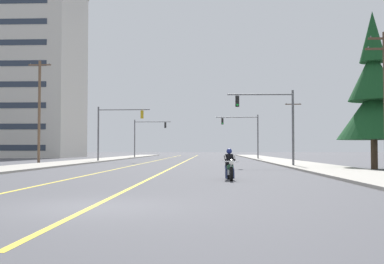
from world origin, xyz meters
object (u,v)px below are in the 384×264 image
object	(u,v)px
motorcycle_with_rider	(230,167)
utility_pole_right_far	(293,129)
traffic_signal_near_left	(114,125)
traffic_signal_mid_right	(245,129)
conifer_tree_right_verge_near	(373,96)
utility_pole_left_near	(39,110)
traffic_signal_mid_left	(145,132)
traffic_signal_near_right	(274,116)

from	to	relation	value
motorcycle_with_rider	utility_pole_right_far	bearing A→B (deg)	76.03
traffic_signal_near_left	traffic_signal_mid_right	world-z (taller)	same
traffic_signal_near_left	conifer_tree_right_verge_near	xyz separation A→B (m)	(22.50, -17.95, 1.04)
motorcycle_with_rider	traffic_signal_near_left	world-z (taller)	traffic_signal_near_left
utility_pole_left_near	utility_pole_right_far	size ratio (longest dim) A/B	1.24
traffic_signal_mid_right	traffic_signal_mid_left	bearing A→B (deg)	146.46
motorcycle_with_rider	utility_pole_right_far	xyz separation A→B (m)	(10.72, 43.08, 3.68)
traffic_signal_near_right	traffic_signal_mid_left	xyz separation A→B (m)	(-15.62, 36.66, 0.04)
traffic_signal_mid_left	conifer_tree_right_verge_near	xyz separation A→B (m)	(22.14, -40.76, 1.04)
traffic_signal_near_left	utility_pole_left_near	xyz separation A→B (m)	(-5.81, -7.09, 1.09)
utility_pole_left_near	conifer_tree_right_verge_near	size ratio (longest dim) A/B	0.89
traffic_signal_near_right	utility_pole_left_near	xyz separation A→B (m)	(-21.79, 6.77, 1.13)
motorcycle_with_rider	conifer_tree_right_verge_near	distance (m)	16.61
utility_pole_left_near	utility_pole_right_far	bearing A→B (deg)	35.86
traffic_signal_near_right	utility_pole_right_far	distance (m)	27.96
traffic_signal_mid_right	conifer_tree_right_verge_near	xyz separation A→B (m)	(6.76, -30.57, 1.05)
traffic_signal_near_right	utility_pole_right_far	size ratio (longest dim) A/B	0.76
motorcycle_with_rider	traffic_signal_mid_left	world-z (taller)	traffic_signal_mid_left
motorcycle_with_rider	traffic_signal_near_right	bearing A→B (deg)	75.03
traffic_signal_mid_right	utility_pole_left_near	world-z (taller)	utility_pole_left_near
motorcycle_with_rider	utility_pole_right_far	world-z (taller)	utility_pole_right_far
traffic_signal_mid_left	utility_pole_left_near	bearing A→B (deg)	-101.67
traffic_signal_mid_right	utility_pole_left_near	size ratio (longest dim) A/B	0.62
utility_pole_right_far	conifer_tree_right_verge_near	bearing A→B (deg)	-89.91
traffic_signal_mid_right	utility_pole_right_far	distance (m)	6.75
traffic_signal_mid_right	utility_pole_left_near	distance (m)	29.22
motorcycle_with_rider	utility_pole_left_near	bearing A→B (deg)	127.77
traffic_signal_near_left	traffic_signal_mid_left	size ratio (longest dim) A/B	1.00
motorcycle_with_rider	traffic_signal_mid_left	size ratio (longest dim) A/B	0.35
traffic_signal_mid_right	traffic_signal_mid_left	xyz separation A→B (m)	(-15.38, 10.19, 0.01)
utility_pole_left_near	traffic_signal_near_right	bearing A→B (deg)	-17.25
traffic_signal_near_right	utility_pole_left_near	distance (m)	22.85
traffic_signal_near_left	utility_pole_right_far	distance (m)	26.12
traffic_signal_near_right	traffic_signal_mid_right	distance (m)	26.47
traffic_signal_near_right	conifer_tree_right_verge_near	size ratio (longest dim) A/B	0.55
utility_pole_left_near	motorcycle_with_rider	bearing A→B (deg)	-52.23
traffic_signal_near_right	utility_pole_right_far	xyz separation A→B (m)	(6.47, 27.20, 0.14)
traffic_signal_mid_left	utility_pole_right_far	bearing A→B (deg)	-23.20
traffic_signal_mid_left	conifer_tree_right_verge_near	size ratio (longest dim) A/B	0.55
motorcycle_with_rider	traffic_signal_mid_left	distance (m)	53.88
traffic_signal_mid_left	utility_pole_right_far	size ratio (longest dim) A/B	0.76
utility_pole_left_near	conifer_tree_right_verge_near	world-z (taller)	conifer_tree_right_verge_near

